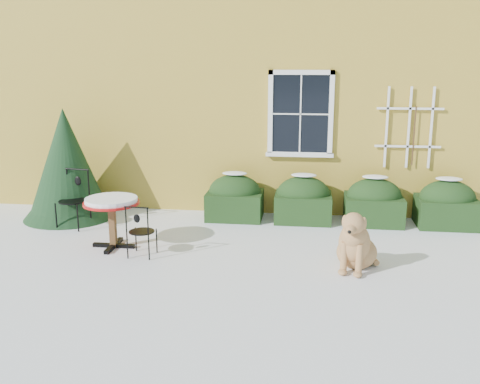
# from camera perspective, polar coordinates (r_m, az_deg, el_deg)

# --- Properties ---
(ground) EXTENTS (80.00, 80.00, 0.00)m
(ground) POSITION_cam_1_polar(r_m,az_deg,el_deg) (7.89, -0.94, -8.08)
(ground) COLOR white
(ground) RESTS_ON ground
(house) EXTENTS (12.40, 8.40, 6.40)m
(house) POSITION_cam_1_polar(r_m,az_deg,el_deg) (14.29, 3.18, 14.79)
(house) COLOR gold
(house) RESTS_ON ground
(hedge_row) EXTENTS (4.95, 0.80, 0.91)m
(hedge_row) POSITION_cam_1_polar(r_m,az_deg,el_deg) (10.13, 10.43, -0.97)
(hedge_row) COLOR black
(hedge_row) RESTS_ON ground
(evergreen_shrub) EXTENTS (1.74, 1.74, 2.10)m
(evergreen_shrub) POSITION_cam_1_polar(r_m,az_deg,el_deg) (10.72, -17.94, 1.81)
(evergreen_shrub) COLOR black
(evergreen_shrub) RESTS_ON ground
(bistro_table) EXTENTS (0.89, 0.89, 0.83)m
(bistro_table) POSITION_cam_1_polar(r_m,az_deg,el_deg) (8.76, -13.54, -1.50)
(bistro_table) COLOR black
(bistro_table) RESTS_ON ground
(patio_chair_near) EXTENTS (0.40, 0.40, 0.83)m
(patio_chair_near) POSITION_cam_1_polar(r_m,az_deg,el_deg) (8.34, -10.54, -4.06)
(patio_chair_near) COLOR black
(patio_chair_near) RESTS_ON ground
(patio_chair_far) EXTENTS (0.52, 0.52, 1.05)m
(patio_chair_far) POSITION_cam_1_polar(r_m,az_deg,el_deg) (10.12, -17.30, -0.69)
(patio_chair_far) COLOR black
(patio_chair_far) RESTS_ON ground
(dog) EXTENTS (0.74, 0.99, 0.93)m
(dog) POSITION_cam_1_polar(r_m,az_deg,el_deg) (7.87, 12.20, -5.55)
(dog) COLOR tan
(dog) RESTS_ON ground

